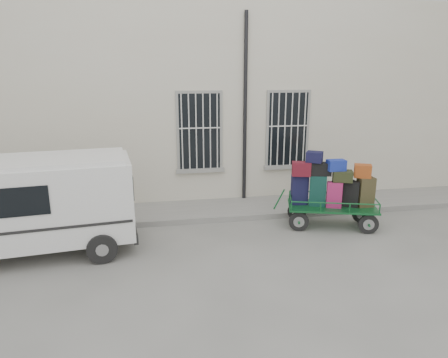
% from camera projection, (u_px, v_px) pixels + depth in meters
% --- Properties ---
extents(ground, '(80.00, 80.00, 0.00)m').
position_uv_depth(ground, '(232.00, 243.00, 9.53)').
color(ground, slate).
rests_on(ground, ground).
extents(building, '(24.00, 5.15, 6.00)m').
position_uv_depth(building, '(202.00, 100.00, 13.98)').
color(building, beige).
rests_on(building, ground).
extents(sidewalk, '(24.00, 1.70, 0.15)m').
position_uv_depth(sidewalk, '(218.00, 209.00, 11.60)').
color(sidewalk, slate).
rests_on(sidewalk, ground).
extents(luggage_cart, '(2.67, 1.60, 2.00)m').
position_uv_depth(luggage_cart, '(331.00, 190.00, 10.27)').
color(luggage_cart, black).
rests_on(luggage_cart, ground).
extents(van, '(4.49, 2.36, 2.17)m').
position_uv_depth(van, '(32.00, 201.00, 8.65)').
color(van, white).
rests_on(van, ground).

